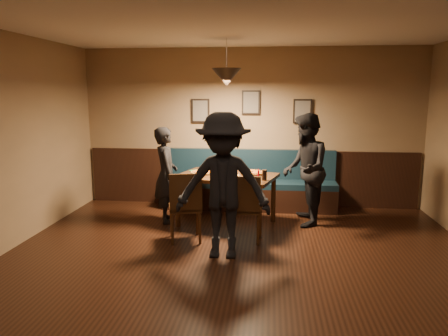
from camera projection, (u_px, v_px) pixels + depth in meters
name	position (u px, v px, depth m)	size (l,w,h in m)	color
floor	(233.00, 291.00, 4.40)	(7.00, 7.00, 0.00)	black
ceiling	(235.00, 7.00, 3.90)	(7.00, 7.00, 0.00)	silver
wall_back	(251.00, 128.00, 7.57)	(6.00, 6.00, 0.00)	#8C704F
wainscot	(250.00, 178.00, 7.70)	(5.88, 0.06, 1.00)	black
booth_bench	(249.00, 181.00, 7.44)	(3.00, 0.60, 1.00)	#0F232D
picture_left	(200.00, 111.00, 7.59)	(0.32, 0.04, 0.42)	black
picture_center	(251.00, 102.00, 7.46)	(0.32, 0.04, 0.42)	black
picture_right	(302.00, 111.00, 7.39)	(0.32, 0.04, 0.42)	black
pendant_lamp	(227.00, 77.00, 6.25)	(0.44, 0.44, 0.25)	black
dining_table	(226.00, 200.00, 6.58)	(1.45, 0.93, 0.78)	black
chair_near_left	(185.00, 206.00, 5.84)	(0.43, 0.43, 0.98)	#321C0E
chair_near_right	(245.00, 207.00, 5.83)	(0.42, 0.42, 0.94)	black
diner_left	(166.00, 175.00, 6.64)	(0.55, 0.36, 1.50)	black
diner_right	(305.00, 170.00, 6.49)	(0.84, 0.65, 1.72)	black
diner_front	(223.00, 186.00, 5.19)	(1.16, 0.67, 1.80)	black
pizza_a	(202.00, 172.00, 6.62)	(0.35, 0.35, 0.04)	#C96A26
pizza_b	(228.00, 176.00, 6.36)	(0.33, 0.33, 0.04)	orange
pizza_c	(253.00, 173.00, 6.59)	(0.38, 0.38, 0.04)	#CC5B26
soda_glass	(264.00, 175.00, 6.12)	(0.07, 0.07, 0.15)	black
tabasco_bottle	(258.00, 173.00, 6.39)	(0.03, 0.03, 0.12)	#9F0510
napkin_a	(196.00, 171.00, 6.84)	(0.16, 0.16, 0.01)	#1C6931
napkin_b	(188.00, 178.00, 6.28)	(0.15, 0.15, 0.01)	#217E24
cutlery_set	(225.00, 180.00, 6.14)	(0.02, 0.20, 0.00)	silver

